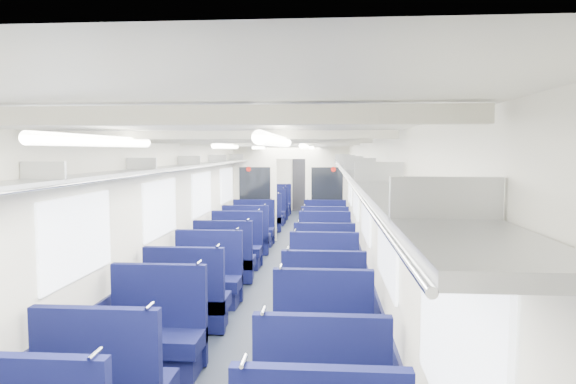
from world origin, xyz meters
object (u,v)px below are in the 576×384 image
(bulkhead, at_px, (291,191))
(seat_23, at_px, (325,214))
(seat_22, at_px, (269,214))
(seat_25, at_px, (325,210))
(seat_17, at_px, (325,240))
(seat_20, at_px, (264,220))
(seat_26, at_px, (277,205))
(seat_14, at_px, (236,250))
(seat_27, at_px, (325,206))
(seat_6, at_px, (156,339))
(end_door, at_px, (303,183))
(seat_21, at_px, (325,220))
(seat_13, at_px, (324,266))
(seat_8, at_px, (188,303))
(seat_18, at_px, (253,231))
(seat_24, at_px, (273,209))
(seat_15, at_px, (325,251))
(seat_7, at_px, (323,347))
(seat_19, at_px, (325,232))
(seat_9, at_px, (323,309))
(seat_10, at_px, (207,282))
(seat_12, at_px, (225,262))
(seat_11, at_px, (324,285))
(seat_16, at_px, (246,239))

(bulkhead, distance_m, seat_23, 2.83)
(seat_22, bearing_deg, seat_25, 31.19)
(seat_17, height_order, seat_20, same)
(seat_17, distance_m, seat_26, 6.87)
(seat_14, bearing_deg, seat_27, 77.85)
(seat_6, distance_m, seat_22, 10.10)
(end_door, xyz_separation_m, seat_25, (0.83, -2.61, -0.67))
(seat_21, bearing_deg, seat_25, 90.00)
(seat_13, distance_m, seat_22, 6.97)
(seat_8, relative_size, seat_17, 1.00)
(seat_18, height_order, seat_24, same)
(seat_13, bearing_deg, seat_15, 90.00)
(seat_7, height_order, seat_14, same)
(end_door, xyz_separation_m, seat_15, (0.83, -9.12, -0.67))
(seat_19, relative_size, seat_27, 1.00)
(seat_9, height_order, seat_27, same)
(seat_18, bearing_deg, seat_20, 90.00)
(seat_10, xyz_separation_m, seat_12, (0.00, 1.26, 0.00))
(seat_9, bearing_deg, seat_12, 124.79)
(seat_15, height_order, seat_19, same)
(bulkhead, distance_m, seat_25, 3.84)
(seat_26, bearing_deg, seat_27, -4.30)
(seat_9, bearing_deg, seat_8, 176.79)
(end_door, height_order, seat_20, end_door)
(seat_9, height_order, seat_25, same)
(seat_6, distance_m, seat_7, 1.66)
(seat_11, distance_m, seat_19, 4.69)
(seat_12, bearing_deg, seat_25, 77.74)
(seat_10, relative_size, seat_26, 1.00)
(seat_20, height_order, seat_26, same)
(seat_17, relative_size, seat_20, 1.00)
(seat_21, bearing_deg, seat_19, -90.00)
(end_door, distance_m, seat_18, 7.00)
(seat_10, distance_m, seat_16, 3.57)
(seat_11, xyz_separation_m, seat_16, (-1.66, 3.63, 0.00))
(seat_18, bearing_deg, seat_19, 1.56)
(seat_19, bearing_deg, seat_15, -90.00)
(end_door, height_order, seat_22, end_door)
(seat_21, distance_m, seat_22, 2.11)
(seat_17, bearing_deg, seat_11, -90.00)
(seat_6, bearing_deg, seat_24, 90.00)
(seat_6, relative_size, seat_12, 1.00)
(seat_8, bearing_deg, seat_24, 90.00)
(seat_11, height_order, seat_14, same)
(end_door, height_order, seat_21, end_door)
(end_door, distance_m, seat_22, 3.77)
(seat_20, bearing_deg, seat_11, -75.96)
(seat_19, distance_m, seat_24, 4.70)
(seat_27, bearing_deg, seat_6, -97.72)
(seat_13, relative_size, seat_25, 1.00)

